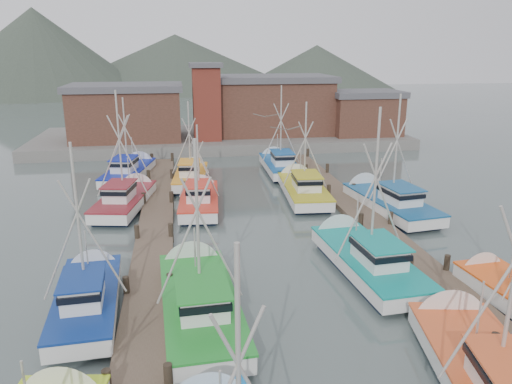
{
  "coord_description": "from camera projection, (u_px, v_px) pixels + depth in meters",
  "views": [
    {
      "loc": [
        -5.32,
        -23.66,
        11.38
      ],
      "look_at": [
        -0.61,
        6.16,
        2.6
      ],
      "focal_mm": 35.0,
      "sensor_mm": 36.0,
      "label": 1
    }
  ],
  "objects": [
    {
      "name": "lookout_tower",
      "position": [
        207.0,
        101.0,
        55.86
      ],
      "size": [
        3.6,
        3.6,
        8.5
      ],
      "color": "maroon",
      "rests_on": "quay"
    },
    {
      "name": "quay",
      "position": [
        222.0,
        138.0,
        61.34
      ],
      "size": [
        44.0,
        16.0,
        1.2
      ],
      "primitive_type": "cube",
      "color": "gray",
      "rests_on": "ground"
    },
    {
      "name": "boat_9",
      "position": [
        302.0,
        188.0,
        39.3
      ],
      "size": [
        3.52,
        9.57,
        8.35
      ],
      "rotation": [
        0.0,
        0.0,
        -0.06
      ],
      "color": "#0F1B32",
      "rests_on": "ground"
    },
    {
      "name": "ground",
      "position": [
        286.0,
        271.0,
        26.41
      ],
      "size": [
        260.0,
        260.0,
        0.0
      ],
      "primitive_type": "plane",
      "color": "#4A5956",
      "rests_on": "ground"
    },
    {
      "name": "boat_11",
      "position": [
        386.0,
        201.0,
        36.01
      ],
      "size": [
        4.26,
        10.02,
        9.3
      ],
      "rotation": [
        0.0,
        0.0,
        0.13
      ],
      "color": "#0F1B32",
      "rests_on": "ground"
    },
    {
      "name": "shed_left",
      "position": [
        127.0,
        112.0,
        56.75
      ],
      "size": [
        12.72,
        8.48,
        6.2
      ],
      "color": "brown",
      "rests_on": "quay"
    },
    {
      "name": "boat_13",
      "position": [
        279.0,
        165.0,
        47.2
      ],
      "size": [
        3.57,
        8.93,
        8.86
      ],
      "rotation": [
        0.0,
        0.0,
        -0.02
      ],
      "color": "#0F1B32",
      "rests_on": "ground"
    },
    {
      "name": "boat_12",
      "position": [
        191.0,
        176.0,
        43.22
      ],
      "size": [
        3.35,
        8.43,
        7.77
      ],
      "rotation": [
        0.0,
        0.0,
        -0.1
      ],
      "color": "#0F1B32",
      "rests_on": "ground"
    },
    {
      "name": "shed_center",
      "position": [
        270.0,
        104.0,
        61.1
      ],
      "size": [
        14.84,
        9.54,
        6.9
      ],
      "color": "brown",
      "rests_on": "quay"
    },
    {
      "name": "boat_8",
      "position": [
        200.0,
        199.0,
        36.58
      ],
      "size": [
        3.24,
        8.69,
        6.94
      ],
      "rotation": [
        0.0,
        0.0,
        -0.07
      ],
      "color": "#0F1B32",
      "rests_on": "ground"
    },
    {
      "name": "dock_left",
      "position": [
        154.0,
        246.0,
        29.14
      ],
      "size": [
        2.3,
        46.0,
        1.5
      ],
      "color": "#503D31",
      "rests_on": "ground"
    },
    {
      "name": "gull_far",
      "position": [
        267.0,
        116.0,
        27.94
      ],
      "size": [
        1.55,
        0.66,
        0.24
      ],
      "rotation": [
        0.0,
        0.0,
        -0.3
      ],
      "color": "gray",
      "rests_on": "ground"
    },
    {
      "name": "boat_4",
      "position": [
        199.0,
        298.0,
        22.08
      ],
      "size": [
        3.67,
        10.12,
        8.9
      ],
      "rotation": [
        0.0,
        0.0,
        0.05
      ],
      "color": "#0F1B32",
      "rests_on": "ground"
    },
    {
      "name": "boat_6",
      "position": [
        88.0,
        296.0,
        22.29
      ],
      "size": [
        3.45,
        8.5,
        8.44
      ],
      "rotation": [
        0.0,
        0.0,
        0.06
      ],
      "color": "#0F1B32",
      "rests_on": "ground"
    },
    {
      "name": "gull_near",
      "position": [
        286.0,
        129.0,
        23.56
      ],
      "size": [
        1.55,
        0.63,
        0.24
      ],
      "rotation": [
        0.0,
        0.0,
        0.14
      ],
      "color": "gray",
      "rests_on": "ground"
    },
    {
      "name": "dock_right",
      "position": [
        381.0,
        233.0,
        31.24
      ],
      "size": [
        2.3,
        46.0,
        1.5
      ],
      "color": "#503D31",
      "rests_on": "ground"
    },
    {
      "name": "boat_14",
      "position": [
        130.0,
        171.0,
        44.71
      ],
      "size": [
        4.55,
        9.47,
        8.08
      ],
      "rotation": [
        0.0,
        0.0,
        -0.21
      ],
      "color": "#0F1B32",
      "rests_on": "ground"
    },
    {
      "name": "shed_right",
      "position": [
        364.0,
        112.0,
        60.13
      ],
      "size": [
        8.48,
        6.36,
        5.2
      ],
      "color": "brown",
      "rests_on": "quay"
    },
    {
      "name": "boat_1",
      "position": [
        486.0,
        374.0,
        16.99
      ],
      "size": [
        4.77,
        10.33,
        9.58
      ],
      "rotation": [
        0.0,
        0.0,
        -0.18
      ],
      "color": "#0F1B32",
      "rests_on": "ground"
    },
    {
      "name": "boat_10",
      "position": [
        127.0,
        199.0,
        36.62
      ],
      "size": [
        4.34,
        9.29,
        9.35
      ],
      "rotation": [
        0.0,
        0.0,
        -0.19
      ],
      "color": "#0F1B32",
      "rests_on": "ground"
    },
    {
      "name": "distant_hills",
      "position": [
        149.0,
        89.0,
        140.78
      ],
      "size": [
        175.0,
        140.0,
        42.0
      ],
      "color": "#414D40",
      "rests_on": "ground"
    },
    {
      "name": "boat_5",
      "position": [
        363.0,
        257.0,
        26.38
      ],
      "size": [
        3.86,
        9.85,
        9.55
      ],
      "rotation": [
        0.0,
        0.0,
        0.08
      ],
      "color": "#0F1B32",
      "rests_on": "ground"
    }
  ]
}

